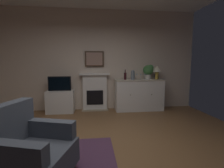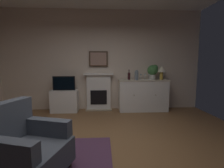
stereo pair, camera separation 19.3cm
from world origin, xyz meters
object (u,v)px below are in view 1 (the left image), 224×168
object	(u,v)px
framed_picture	(94,59)
armchair	(29,151)
table_lamp	(157,70)
fireplace_unit	(95,92)
tv_cabinet	(60,102)
potted_plant_small	(148,71)
wine_glass_center	(141,75)
wine_glass_right	(145,75)
sideboard_cabinet	(139,95)
vase_decorative	(133,75)
wine_bottle	(125,76)
wine_glass_left	(137,75)
tv_set	(60,84)

from	to	relation	value
framed_picture	armchair	xyz separation A→B (m)	(-0.81, -3.08, -1.14)
table_lamp	fireplace_unit	bearing A→B (deg)	174.48
armchair	framed_picture	bearing A→B (deg)	75.26
tv_cabinet	potted_plant_small	bearing A→B (deg)	0.68
wine_glass_center	wine_glass_right	bearing A→B (deg)	-14.89
table_lamp	wine_glass_center	world-z (taller)	table_lamp
sideboard_cabinet	wine_glass_right	world-z (taller)	wine_glass_right
table_lamp	tv_cabinet	size ratio (longest dim) A/B	0.53
vase_decorative	table_lamp	bearing A→B (deg)	3.85
fireplace_unit	tv_cabinet	xyz separation A→B (m)	(-0.98, -0.16, -0.23)
fireplace_unit	wine_bottle	bearing A→B (deg)	-11.29
sideboard_cabinet	wine_bottle	size ratio (longest dim) A/B	4.93
table_lamp	armchair	size ratio (longest dim) A/B	0.40
armchair	fireplace_unit	bearing A→B (deg)	75.05
sideboard_cabinet	wine_glass_left	bearing A→B (deg)	172.39
framed_picture	wine_bottle	world-z (taller)	framed_picture
wine_bottle	wine_glass_left	bearing A→B (deg)	1.29
wine_glass_left	tv_set	bearing A→B (deg)	-179.54
sideboard_cabinet	armchair	distance (m)	3.56
sideboard_cabinet	tv_set	distance (m)	2.30
armchair	vase_decorative	bearing A→B (deg)	55.91
tv_set	vase_decorative	bearing A→B (deg)	-1.16
wine_bottle	table_lamp	bearing A→B (deg)	-0.09
tv_set	armchair	size ratio (longest dim) A/B	0.62
sideboard_cabinet	fireplace_unit	bearing A→B (deg)	172.24
fireplace_unit	wine_glass_right	distance (m)	1.55
wine_glass_center	tv_set	xyz separation A→B (m)	(-2.32, -0.01, -0.21)
table_lamp	wine_glass_left	size ratio (longest dim) A/B	2.42
framed_picture	wine_glass_right	distance (m)	1.55
fireplace_unit	armchair	bearing A→B (deg)	-104.95
sideboard_cabinet	tv_cabinet	xyz separation A→B (m)	(-2.28, 0.02, -0.15)
table_lamp	tv_set	size ratio (longest dim) A/B	0.65
wine_glass_center	armchair	size ratio (longest dim) A/B	0.17
vase_decorative	potted_plant_small	distance (m)	0.52
wine_glass_left	tv_cabinet	xyz separation A→B (m)	(-2.21, 0.01, -0.73)
wine_glass_right	tv_set	bearing A→B (deg)	179.47
wine_glass_left	tv_set	distance (m)	2.22
wine_glass_center	vase_decorative	bearing A→B (deg)	-168.97
wine_glass_center	potted_plant_small	distance (m)	0.29
framed_picture	armchair	size ratio (longest dim) A/B	0.55
tv_cabinet	armchair	bearing A→B (deg)	-86.73
wine_glass_left	tv_cabinet	bearing A→B (deg)	179.85
wine_glass_center	vase_decorative	world-z (taller)	vase_decorative
wine_glass_right	vase_decorative	world-z (taller)	vase_decorative
vase_decorative	armchair	xyz separation A→B (m)	(-1.90, -2.81, -0.68)
fireplace_unit	framed_picture	xyz separation A→B (m)	(0.00, 0.05, 0.97)
potted_plant_small	tv_set	bearing A→B (deg)	-178.80
tv_cabinet	tv_set	xyz separation A→B (m)	(-0.00, -0.02, 0.51)
table_lamp	wine_glass_center	bearing A→B (deg)	-179.86
vase_decorative	sideboard_cabinet	bearing A→B (deg)	13.38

